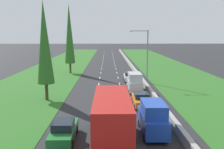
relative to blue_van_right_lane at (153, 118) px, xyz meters
The scene contains 14 objects.
ground_plane 41.50m from the blue_van_right_lane, 94.88° to the left, with size 300.00×300.00×0.00m, color #28282B.
grass_verge_left 44.40m from the blue_van_right_lane, 111.38° to the left, with size 14.00×140.00×0.04m, color #2D6623.
grass_verge_right 42.74m from the blue_van_right_lane, 75.33° to the left, with size 14.00×140.00×0.04m, color #2D6623.
median_barrier 41.40m from the blue_van_right_lane, 86.99° to the left, with size 0.44×120.00×0.85m, color #9E9B93.
lane_markings 41.50m from the blue_van_right_lane, 94.88° to the left, with size 3.64×116.00×0.01m.
blue_van_right_lane is the anchor object (origin of this frame).
orange_sedan_right_lane 7.86m from the blue_van_right_lane, 89.18° to the left, with size 1.82×4.50×1.64m.
silver_van_right_lane 14.89m from the blue_van_right_lane, 89.46° to the left, with size 1.96×4.90×2.82m.
white_sedan_right_lane 22.96m from the blue_van_right_lane, 89.77° to the left, with size 1.82×4.50×1.64m.
red_box_truck_centre_lane 4.37m from the blue_van_right_lane, 143.80° to the right, with size 2.46×9.40×4.18m.
green_sedan_left_lane 7.36m from the blue_van_right_lane, behind, with size 1.82×4.50×1.64m.
poplar_tree_second 16.79m from the blue_van_right_lane, 137.17° to the left, with size 2.11×2.11×12.43m.
poplar_tree_third 34.76m from the blue_van_right_lane, 110.27° to the left, with size 2.16×2.16×14.52m.
street_light_mast 21.56m from the blue_van_right_lane, 82.99° to the left, with size 3.20×0.28×9.00m.
Camera 1 is at (-0.22, -0.41, 8.34)m, focal length 38.39 mm.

